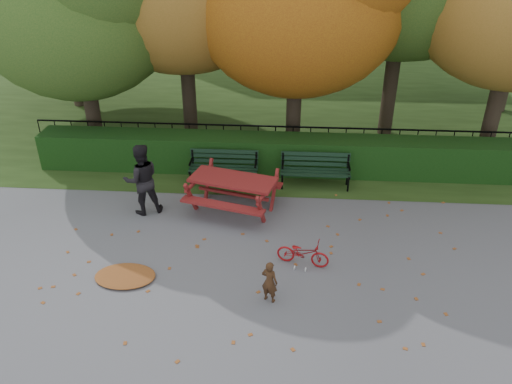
# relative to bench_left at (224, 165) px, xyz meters

# --- Properties ---
(ground) EXTENTS (90.00, 90.00, 0.00)m
(ground) POSITION_rel_bench_left_xyz_m (1.30, -3.70, -0.52)
(ground) COLOR slate
(ground) RESTS_ON ground
(grass_strip) EXTENTS (90.00, 90.00, 0.00)m
(grass_strip) POSITION_rel_bench_left_xyz_m (1.30, 10.30, -0.51)
(grass_strip) COLOR #213712
(grass_strip) RESTS_ON ground
(hedge) EXTENTS (13.00, 0.90, 1.00)m
(hedge) POSITION_rel_bench_left_xyz_m (1.30, 0.80, -0.02)
(hedge) COLOR black
(hedge) RESTS_ON ground
(iron_fence) EXTENTS (14.00, 0.04, 1.02)m
(iron_fence) POSITION_rel_bench_left_xyz_m (1.30, 1.60, 0.02)
(iron_fence) COLOR black
(iron_fence) RESTS_ON ground
(bench_left) EXTENTS (1.80, 0.57, 0.88)m
(bench_left) POSITION_rel_bench_left_xyz_m (0.00, 0.00, 0.00)
(bench_left) COLOR black
(bench_left) RESTS_ON ground
(bench_right) EXTENTS (1.80, 0.57, 0.88)m
(bench_right) POSITION_rel_bench_left_xyz_m (2.40, 0.00, 0.00)
(bench_right) COLOR black
(bench_right) RESTS_ON ground
(picnic_table) EXTENTS (2.36, 2.09, 0.98)m
(picnic_table) POSITION_rel_bench_left_xyz_m (0.40, -1.40, 0.15)
(picnic_table) COLOR maroon
(picnic_table) RESTS_ON ground
(leaf_pile) EXTENTS (1.44, 1.24, 0.08)m
(leaf_pile) POSITION_rel_bench_left_xyz_m (-1.45, -4.13, -0.48)
(leaf_pile) COLOR brown
(leaf_pile) RESTS_ON ground
(leaf_scatter) EXTENTS (9.00, 5.70, 0.01)m
(leaf_scatter) POSITION_rel_bench_left_xyz_m (1.30, -3.40, -0.51)
(leaf_scatter) COLOR brown
(leaf_scatter) RESTS_ON ground
(child) EXTENTS (0.37, 0.32, 0.87)m
(child) POSITION_rel_bench_left_xyz_m (1.42, -4.58, -0.09)
(child) COLOR #3E2514
(child) RESTS_ON ground
(adult) EXTENTS (1.05, 0.95, 1.75)m
(adult) POSITION_rel_bench_left_xyz_m (-1.71, -1.63, 0.35)
(adult) COLOR black
(adult) RESTS_ON ground
(bicycle) EXTENTS (1.13, 0.60, 0.56)m
(bicycle) POSITION_rel_bench_left_xyz_m (2.05, -3.43, -0.24)
(bicycle) COLOR #A00E12
(bicycle) RESTS_ON ground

